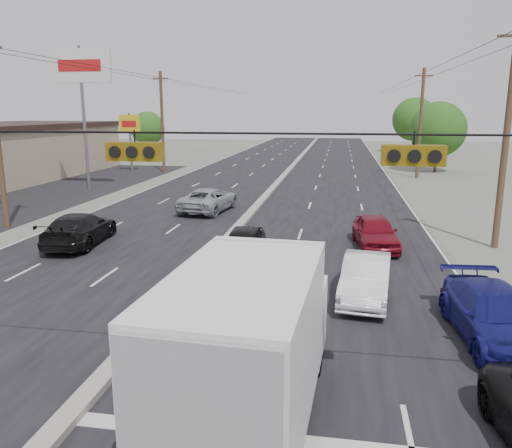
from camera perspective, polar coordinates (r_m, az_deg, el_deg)
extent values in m
plane|color=#606356|center=(12.03, -19.16, -18.95)|extent=(200.00, 200.00, 0.00)
cube|color=black|center=(39.70, 1.78, 3.83)|extent=(20.00, 160.00, 0.02)
cube|color=gray|center=(39.69, 1.79, 3.98)|extent=(0.50, 160.00, 0.20)
cube|color=black|center=(41.00, -23.55, 3.06)|extent=(10.00, 42.00, 0.02)
cylinder|color=#422D1E|center=(52.01, -10.66, 11.28)|extent=(0.30, 0.30, 10.00)
cube|color=#422D1E|center=(52.09, -10.87, 16.01)|extent=(1.60, 0.12, 0.12)
cylinder|color=#422D1E|center=(24.96, 26.68, 8.74)|extent=(0.30, 0.30, 10.00)
cylinder|color=#422D1E|center=(49.41, 18.27, 10.80)|extent=(0.30, 0.30, 10.00)
cube|color=#422D1E|center=(49.49, 18.63, 15.77)|extent=(1.60, 0.12, 0.12)
cylinder|color=black|center=(10.32, -21.54, 9.77)|extent=(25.00, 0.04, 0.04)
cube|color=#72590C|center=(9.66, -13.63, 8.06)|extent=(1.05, 0.30, 0.35)
cube|color=#72590C|center=(8.98, 17.50, 7.49)|extent=(1.05, 0.30, 0.35)
cylinder|color=slate|center=(41.84, -19.05, 11.18)|extent=(0.24, 0.24, 11.00)
cube|color=silver|center=(41.96, -19.47, 16.70)|extent=(5.00, 0.25, 2.50)
cylinder|color=slate|center=(53.39, -14.15, 9.00)|extent=(0.24, 0.24, 6.00)
cube|color=gold|center=(53.31, -14.26, 11.04)|extent=(2.20, 0.25, 1.80)
cylinder|color=#382619|center=(74.24, -12.19, 8.58)|extent=(0.28, 0.28, 2.16)
sphere|color=#215416|center=(74.11, -12.28, 10.61)|extent=(4.80, 4.80, 4.80)
cylinder|color=#382619|center=(54.95, 19.83, 6.91)|extent=(0.28, 0.28, 2.52)
sphere|color=#215416|center=(54.76, 20.08, 10.11)|extent=(5.60, 5.60, 5.60)
cylinder|color=#382619|center=(79.73, 17.46, 8.81)|extent=(0.28, 0.28, 2.88)
sphere|color=#215416|center=(79.60, 17.63, 11.34)|extent=(6.40, 6.40, 6.40)
cube|color=black|center=(10.68, -0.35, -19.78)|extent=(2.60, 6.92, 0.24)
cube|color=white|center=(9.21, -1.48, -13.64)|extent=(2.69, 4.99, 2.72)
cube|color=white|center=(12.46, 2.26, -10.73)|extent=(2.43, 1.97, 1.75)
cylinder|color=black|center=(12.78, -2.62, -13.95)|extent=(0.34, 0.89, 0.87)
cylinder|color=black|center=(12.46, 6.79, -14.79)|extent=(0.34, 0.89, 0.87)
imported|color=#B30B26|center=(14.06, -7.41, -10.64)|extent=(1.77, 3.91, 1.24)
imported|color=black|center=(20.98, -1.45, -2.37)|extent=(1.78, 4.15, 1.40)
imported|color=white|center=(17.20, 12.44, -6.07)|extent=(1.98, 4.47, 1.43)
imported|color=navy|center=(15.28, 25.63, -9.48)|extent=(2.40, 5.13, 1.45)
imported|color=maroon|center=(23.55, 13.47, -0.93)|extent=(2.20, 4.51, 1.48)
imported|color=black|center=(24.89, -19.50, -0.55)|extent=(2.62, 5.38, 1.51)
imported|color=#9EA0A5|center=(31.47, -5.43, 2.77)|extent=(3.08, 5.54, 1.47)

